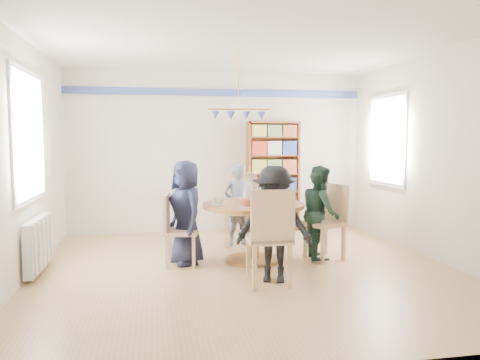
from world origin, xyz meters
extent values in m
plane|color=tan|center=(0.00, 0.00, 0.00)|extent=(5.00, 5.00, 0.00)
plane|color=white|center=(0.00, 0.00, 2.70)|extent=(5.00, 5.00, 0.00)
plane|color=beige|center=(0.00, 2.50, 1.35)|extent=(5.00, 0.00, 5.00)
plane|color=beige|center=(0.00, -2.50, 1.35)|extent=(5.00, 0.00, 5.00)
plane|color=beige|center=(-2.50, 0.00, 1.35)|extent=(0.00, 5.00, 5.00)
plane|color=beige|center=(2.50, 0.00, 1.35)|extent=(0.00, 5.00, 5.00)
cube|color=#34438F|center=(0.00, 2.48, 2.35)|extent=(5.00, 0.02, 0.12)
cube|color=white|center=(-2.48, 0.30, 1.60)|extent=(0.03, 1.32, 1.52)
cube|color=white|center=(-2.46, 0.30, 1.60)|extent=(0.01, 1.20, 1.40)
cube|color=white|center=(2.48, 1.30, 1.55)|extent=(0.03, 1.12, 1.42)
cube|color=white|center=(2.46, 1.30, 1.55)|extent=(0.01, 1.00, 1.30)
cylinder|color=gold|center=(0.00, 0.50, 2.33)|extent=(0.01, 0.01, 0.75)
cylinder|color=gold|center=(0.00, 0.50, 1.95)|extent=(0.80, 0.02, 0.02)
cone|color=#3B45A6|center=(-0.30, 0.50, 1.87)|extent=(0.11, 0.11, 0.10)
cone|color=#3B45A6|center=(-0.10, 0.50, 1.87)|extent=(0.11, 0.11, 0.10)
cone|color=#3B45A6|center=(0.10, 0.50, 1.87)|extent=(0.11, 0.11, 0.10)
cone|color=#3B45A6|center=(0.30, 0.50, 1.87)|extent=(0.11, 0.11, 0.10)
cube|color=silver|center=(-2.42, 0.30, 0.35)|extent=(0.10, 1.00, 0.60)
cube|color=silver|center=(-2.36, -0.10, 0.35)|extent=(0.02, 0.06, 0.56)
cube|color=silver|center=(-2.36, 0.10, 0.35)|extent=(0.02, 0.06, 0.56)
cube|color=silver|center=(-2.36, 0.30, 0.35)|extent=(0.02, 0.06, 0.56)
cube|color=silver|center=(-2.36, 0.50, 0.35)|extent=(0.02, 0.06, 0.56)
cube|color=silver|center=(-2.36, 0.70, 0.35)|extent=(0.02, 0.06, 0.56)
cylinder|color=brown|center=(0.17, 0.38, 0.72)|extent=(1.30, 1.30, 0.05)
cylinder|color=brown|center=(0.17, 0.38, 0.35)|extent=(0.16, 0.16, 0.70)
cylinder|color=brown|center=(0.17, 0.38, 0.02)|extent=(0.70, 0.70, 0.04)
cube|color=#D9AF85|center=(-0.75, 0.33, 0.42)|extent=(0.45, 0.45, 0.05)
cube|color=#D9AF85|center=(-0.93, 0.35, 0.66)|extent=(0.10, 0.40, 0.47)
cube|color=#D9AF85|center=(-0.62, 0.14, 0.20)|extent=(0.04, 0.04, 0.40)
cube|color=#D9AF85|center=(-0.57, 0.46, 0.20)|extent=(0.04, 0.04, 0.40)
cube|color=#D9AF85|center=(-0.93, 0.19, 0.20)|extent=(0.04, 0.04, 0.40)
cube|color=#D9AF85|center=(-0.89, 0.51, 0.20)|extent=(0.04, 0.04, 0.40)
cube|color=#D9AF85|center=(1.11, 0.33, 0.46)|extent=(0.56, 0.56, 0.05)
cube|color=#D9AF85|center=(1.30, 0.40, 0.72)|extent=(0.19, 0.42, 0.52)
cube|color=#D9AF85|center=(0.89, 0.44, 0.22)|extent=(0.05, 0.05, 0.44)
cube|color=#D9AF85|center=(1.01, 0.11, 0.22)|extent=(0.05, 0.05, 0.44)
cube|color=#D9AF85|center=(1.22, 0.56, 0.22)|extent=(0.05, 0.05, 0.44)
cube|color=#D9AF85|center=(1.34, 0.23, 0.22)|extent=(0.05, 0.05, 0.44)
cube|color=#D9AF85|center=(0.17, 1.29, 0.50)|extent=(0.57, 0.57, 0.06)
cube|color=#D9AF85|center=(0.22, 1.50, 0.78)|extent=(0.46, 0.16, 0.56)
cube|color=#D9AF85|center=(-0.06, 1.16, 0.24)|extent=(0.05, 0.05, 0.48)
cube|color=#D9AF85|center=(0.31, 1.06, 0.24)|extent=(0.05, 0.05, 0.48)
cube|color=#D9AF85|center=(0.03, 1.52, 0.24)|extent=(0.05, 0.05, 0.48)
cube|color=#D9AF85|center=(0.40, 1.43, 0.24)|extent=(0.05, 0.05, 0.48)
cube|color=#D9AF85|center=(0.13, -0.59, 0.50)|extent=(0.48, 0.48, 0.06)
cube|color=#D9AF85|center=(0.12, -0.80, 0.77)|extent=(0.46, 0.06, 0.55)
cube|color=#D9AF85|center=(0.32, -0.41, 0.24)|extent=(0.05, 0.05, 0.47)
cube|color=#D9AF85|center=(-0.05, -0.40, 0.24)|extent=(0.05, 0.05, 0.47)
cube|color=#D9AF85|center=(0.31, -0.78, 0.24)|extent=(0.05, 0.05, 0.47)
cube|color=#D9AF85|center=(-0.06, -0.77, 0.24)|extent=(0.05, 0.05, 0.47)
imported|color=#171A33|center=(-0.68, 0.42, 0.65)|extent=(0.60, 0.74, 1.30)
imported|color=#183125|center=(1.07, 0.38, 0.61)|extent=(0.54, 0.65, 1.23)
imported|color=gray|center=(0.13, 1.32, 0.60)|extent=(0.49, 0.37, 1.21)
imported|color=black|center=(0.21, -0.51, 0.64)|extent=(0.93, 0.70, 1.28)
cube|color=brown|center=(0.51, 2.34, 0.93)|extent=(0.04, 0.27, 1.87)
cube|color=brown|center=(1.36, 2.34, 0.93)|extent=(0.04, 0.27, 1.87)
cube|color=brown|center=(0.93, 2.34, 1.85)|extent=(0.89, 0.27, 0.04)
cube|color=brown|center=(0.93, 2.34, 0.03)|extent=(0.89, 0.27, 0.05)
cube|color=brown|center=(0.93, 2.46, 0.93)|extent=(0.89, 0.02, 1.87)
cube|color=brown|center=(0.93, 2.34, 0.36)|extent=(0.84, 0.25, 0.02)
cube|color=brown|center=(0.93, 2.34, 0.67)|extent=(0.84, 0.25, 0.02)
cube|color=brown|center=(0.93, 2.34, 0.98)|extent=(0.84, 0.25, 0.02)
cube|color=brown|center=(0.93, 2.34, 1.29)|extent=(0.84, 0.25, 0.02)
cube|color=brown|center=(0.93, 2.34, 1.60)|extent=(0.84, 0.25, 0.02)
cube|color=#A32E19|center=(0.67, 2.32, 0.17)|extent=(0.25, 0.20, 0.23)
cube|color=silver|center=(0.93, 2.32, 0.17)|extent=(0.25, 0.20, 0.23)
cube|color=navy|center=(1.20, 2.32, 0.17)|extent=(0.25, 0.20, 0.23)
cube|color=#CCC951|center=(0.67, 2.32, 0.48)|extent=(0.25, 0.20, 0.23)
cube|color=#4B6F3D|center=(0.93, 2.32, 0.48)|extent=(0.25, 0.20, 0.23)
cube|color=brown|center=(1.20, 2.32, 0.48)|extent=(0.25, 0.20, 0.23)
cube|color=#A32E19|center=(0.67, 2.32, 0.79)|extent=(0.25, 0.20, 0.23)
cube|color=silver|center=(0.93, 2.32, 0.79)|extent=(0.25, 0.20, 0.23)
cube|color=navy|center=(1.20, 2.32, 0.79)|extent=(0.25, 0.20, 0.23)
cube|color=#CCC951|center=(0.67, 2.32, 1.11)|extent=(0.25, 0.20, 0.23)
cube|color=#4B6F3D|center=(0.93, 2.32, 1.11)|extent=(0.25, 0.20, 0.23)
cube|color=brown|center=(1.20, 2.32, 1.11)|extent=(0.25, 0.20, 0.23)
cube|color=#A32E19|center=(0.67, 2.32, 1.42)|extent=(0.25, 0.20, 0.23)
cube|color=silver|center=(0.93, 2.32, 1.42)|extent=(0.25, 0.20, 0.23)
cube|color=navy|center=(1.20, 2.32, 1.42)|extent=(0.25, 0.20, 0.23)
cube|color=#CCC951|center=(0.67, 2.32, 1.71)|extent=(0.25, 0.20, 0.19)
cube|color=#4B6F3D|center=(0.93, 2.32, 1.71)|extent=(0.25, 0.20, 0.19)
cube|color=brown|center=(1.20, 2.32, 1.71)|extent=(0.25, 0.20, 0.19)
cylinder|color=white|center=(0.12, 0.45, 0.86)|extent=(0.11, 0.11, 0.22)
sphere|color=white|center=(0.12, 0.45, 0.97)|extent=(0.08, 0.08, 0.08)
cylinder|color=silver|center=(0.28, 0.49, 0.88)|extent=(0.07, 0.07, 0.26)
cylinder|color=#3B45A6|center=(0.28, 0.49, 1.02)|extent=(0.03, 0.03, 0.03)
cylinder|color=white|center=(0.22, 0.64, 0.76)|extent=(0.28, 0.28, 0.01)
cylinder|color=maroon|center=(0.22, 0.64, 0.80)|extent=(0.22, 0.22, 0.08)
cylinder|color=white|center=(0.08, 0.10, 0.76)|extent=(0.28, 0.28, 0.01)
cylinder|color=maroon|center=(0.08, 0.10, 0.80)|extent=(0.22, 0.22, 0.08)
cylinder|color=white|center=(-0.28, 0.38, 0.75)|extent=(0.19, 0.19, 0.01)
imported|color=white|center=(-0.28, 0.38, 0.80)|extent=(0.12, 0.12, 0.09)
cylinder|color=white|center=(0.62, 0.38, 0.75)|extent=(0.19, 0.19, 0.01)
imported|color=white|center=(0.62, 0.38, 0.79)|extent=(0.09, 0.09, 0.09)
cylinder|color=white|center=(0.17, 0.83, 0.75)|extent=(0.19, 0.19, 0.01)
imported|color=white|center=(0.17, 0.83, 0.80)|extent=(0.12, 0.12, 0.09)
cylinder|color=white|center=(0.17, -0.07, 0.75)|extent=(0.19, 0.19, 0.01)
imported|color=white|center=(0.17, -0.07, 0.79)|extent=(0.09, 0.09, 0.09)
camera|label=1|loc=(-1.07, -5.41, 1.57)|focal=35.00mm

